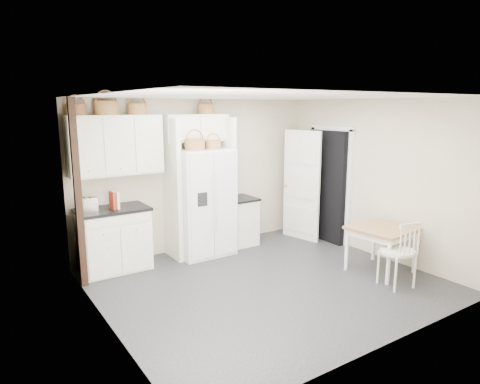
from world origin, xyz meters
TOP-DOWN VIEW (x-y plane):
  - floor at (0.00, 0.00)m, footprint 4.50×4.50m
  - ceiling at (0.00, 0.00)m, footprint 4.50×4.50m
  - wall_back at (0.00, 2.00)m, footprint 4.50×0.00m
  - wall_left at (-2.25, 0.00)m, footprint 0.00×4.00m
  - wall_right at (2.25, 0.00)m, footprint 0.00×4.00m
  - refrigerator at (-0.15, 1.62)m, footprint 0.93×0.75m
  - base_cab_left at (-1.65, 1.70)m, footprint 1.01×0.64m
  - base_cab_right at (0.67, 1.70)m, footprint 0.47×0.56m
  - dining_table at (1.70, -0.60)m, footprint 0.91×0.91m
  - windsor_chair at (1.44, -1.08)m, footprint 0.56×0.52m
  - counter_left at (-1.65, 1.70)m, footprint 1.05×0.68m
  - counter_right at (0.67, 1.70)m, footprint 0.51×0.60m
  - toaster at (-2.01, 1.69)m, footprint 0.33×0.23m
  - cookbook_red at (-1.66, 1.62)m, footprint 0.05×0.18m
  - cookbook_cream at (-1.61, 1.62)m, footprint 0.07×0.17m
  - basket_upper_a at (-2.03, 1.83)m, footprint 0.28×0.28m
  - basket_upper_b at (-1.61, 1.83)m, footprint 0.35×0.35m
  - basket_upper_c at (-1.13, 1.83)m, footprint 0.30×0.30m
  - basket_bridge_b at (0.06, 1.83)m, footprint 0.28×0.28m
  - basket_fridge_a at (-0.32, 1.52)m, footprint 0.33×0.33m
  - basket_fridge_b at (0.02, 1.52)m, footprint 0.26×0.26m
  - upper_cabinet at (-1.50, 1.83)m, footprint 1.40×0.34m
  - bridge_cabinet at (-0.15, 1.83)m, footprint 1.12×0.34m
  - fridge_panel_left at (-0.66, 1.70)m, footprint 0.08×0.60m
  - fridge_panel_right at (0.36, 1.70)m, footprint 0.08×0.60m
  - trim_post at (-2.20, 1.35)m, footprint 0.09×0.09m
  - doorway_void at (2.16, 1.00)m, footprint 0.18×0.85m
  - door_slab at (1.80, 1.33)m, footprint 0.21×0.79m

SIDE VIEW (x-z plane):
  - floor at x=0.00m, z-range 0.00..0.00m
  - dining_table at x=1.70m, z-range 0.00..0.70m
  - base_cab_right at x=0.67m, z-range 0.00..0.83m
  - base_cab_left at x=-1.65m, z-range 0.00..0.93m
  - windsor_chair at x=1.44m, z-range 0.00..1.01m
  - counter_right at x=0.67m, z-range 0.83..0.86m
  - refrigerator at x=-0.15m, z-range 0.00..1.79m
  - counter_left at x=-1.65m, z-range 0.93..0.98m
  - doorway_void at x=2.16m, z-range 0.00..2.05m
  - door_slab at x=1.80m, z-range 0.00..2.05m
  - toaster at x=-2.01m, z-range 0.98..1.18m
  - cookbook_cream at x=-1.61m, z-range 0.98..1.23m
  - cookbook_red at x=-1.66m, z-range 0.98..1.24m
  - fridge_panel_left at x=-0.66m, z-range 0.00..2.30m
  - fridge_panel_right at x=0.36m, z-range 0.00..2.30m
  - wall_back at x=0.00m, z-range -0.95..3.55m
  - wall_left at x=-2.25m, z-range -0.70..3.30m
  - wall_right at x=2.25m, z-range -0.70..3.30m
  - trim_post at x=-2.20m, z-range 0.00..2.60m
  - basket_fridge_b at x=0.02m, z-range 1.79..1.93m
  - basket_fridge_a at x=-0.32m, z-range 1.79..1.97m
  - upper_cabinet at x=-1.50m, z-range 1.45..2.35m
  - bridge_cabinet at x=-0.15m, z-range 1.90..2.35m
  - basket_upper_a at x=-2.03m, z-range 2.35..2.51m
  - basket_bridge_b at x=0.06m, z-range 2.35..2.51m
  - basket_upper_c at x=-1.13m, z-range 2.35..2.52m
  - basket_upper_b at x=-1.61m, z-range 2.35..2.55m
  - ceiling at x=0.00m, z-range 2.60..2.60m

